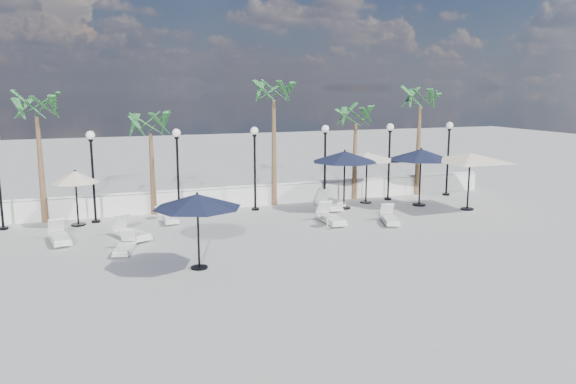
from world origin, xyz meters
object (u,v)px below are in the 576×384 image
object	(u,v)px
lounger_4	(170,217)
parasol_cream_sq_a	(470,153)
parasol_cream_small	(75,178)
lounger_3	(331,218)
parasol_navy_right	(421,155)
parasol_cream_sq_b	(367,153)
lounger_0	(125,247)
lounger_1	(59,237)
lounger_2	(131,232)
parasol_navy_left	(197,201)
lounger_6	(328,204)
lounger_5	(390,218)
parasol_navy_mid	(345,157)
lounger_7	(330,201)

from	to	relation	value
lounger_4	parasol_cream_sq_a	world-z (taller)	parasol_cream_sq_a
parasol_cream_small	lounger_3	bearing A→B (deg)	-18.67
parasol_navy_right	parasol_cream_sq_a	world-z (taller)	parasol_cream_sq_a
parasol_cream_sq_b	parasol_cream_small	world-z (taller)	parasol_cream_sq_b
parasol_cream_sq_a	parasol_cream_small	distance (m)	17.22
lounger_0	lounger_4	distance (m)	4.55
lounger_1	parasol_cream_sq_b	size ratio (longest dim) A/B	0.36
lounger_2	parasol_navy_left	world-z (taller)	parasol_navy_left
lounger_6	parasol_navy_left	size ratio (longest dim) A/B	0.73
parasol_cream_sq_a	parasol_cream_sq_b	size ratio (longest dim) A/B	1.08
parasol_cream_sq_a	lounger_5	bearing A→B (deg)	-166.70
lounger_4	lounger_5	world-z (taller)	lounger_4
lounger_2	lounger_5	size ratio (longest dim) A/B	1.14
lounger_2	parasol_navy_mid	bearing A→B (deg)	-11.21
lounger_1	lounger_6	bearing A→B (deg)	0.14
lounger_0	lounger_7	xyz separation A→B (m)	(9.85, 4.73, 0.03)
lounger_2	lounger_5	xyz separation A→B (m)	(10.31, -1.26, -0.03)
lounger_7	parasol_navy_right	bearing A→B (deg)	-28.53
parasol_navy_left	parasol_navy_mid	xyz separation A→B (m)	(8.14, 6.46, 0.29)
lounger_3	lounger_1	bearing A→B (deg)	177.76
lounger_5	parasol_navy_right	world-z (taller)	parasol_navy_right
parasol_cream_sq_a	parasol_cream_sq_b	xyz separation A→B (m)	(-3.66, 3.05, -0.15)
parasol_navy_left	lounger_2	bearing A→B (deg)	111.16
lounger_3	lounger_7	world-z (taller)	lounger_3
lounger_2	lounger_6	bearing A→B (deg)	-9.67
lounger_4	parasol_navy_mid	size ratio (longest dim) A/B	0.58
parasol_navy_right	parasol_navy_left	bearing A→B (deg)	-153.79
lounger_4	parasol_navy_right	xyz separation A→B (m)	(11.73, -0.75, 2.23)
parasol_navy_mid	parasol_cream_small	size ratio (longest dim) A/B	1.33
lounger_7	parasol_navy_left	size ratio (longest dim) A/B	0.71
lounger_5	parasol_navy_left	bearing A→B (deg)	-140.55
lounger_1	lounger_3	bearing A→B (deg)	-13.06
parasol_navy_mid	parasol_navy_right	world-z (taller)	parasol_navy_right
lounger_4	parasol_cream_small	size ratio (longest dim) A/B	0.77
lounger_3	lounger_7	distance (m)	3.66
lounger_1	parasol_navy_right	world-z (taller)	parasol_navy_right
lounger_1	lounger_4	xyz separation A→B (m)	(4.29, 1.91, -0.01)
lounger_4	lounger_5	distance (m)	9.20
parasol_navy_mid	parasol_cream_sq_a	distance (m)	5.71
parasol_cream_sq_b	parasol_cream_sq_a	bearing A→B (deg)	-39.75
parasol_navy_mid	parasol_cream_small	xyz separation A→B (m)	(-11.68, 0.81, -0.45)
lounger_2	parasol_cream_sq_a	world-z (taller)	parasol_cream_sq_a
lounger_3	lounger_4	xyz separation A→B (m)	(-6.21, 2.63, -0.03)
lounger_4	parasol_cream_sq_a	bearing A→B (deg)	-8.16
lounger_1	parasol_navy_right	xyz separation A→B (m)	(16.02, 1.16, 2.22)
parasol_navy_right	parasol_cream_small	xyz separation A→B (m)	(-15.38, 1.45, -0.47)
lounger_7	parasol_navy_left	world-z (taller)	parasol_navy_left
parasol_cream_sq_b	lounger_2	bearing A→B (deg)	-165.69
parasol_navy_left	parasol_cream_small	xyz separation A→B (m)	(-3.54, 7.28, -0.16)
parasol_navy_right	parasol_cream_sq_b	size ratio (longest dim) A/B	0.58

